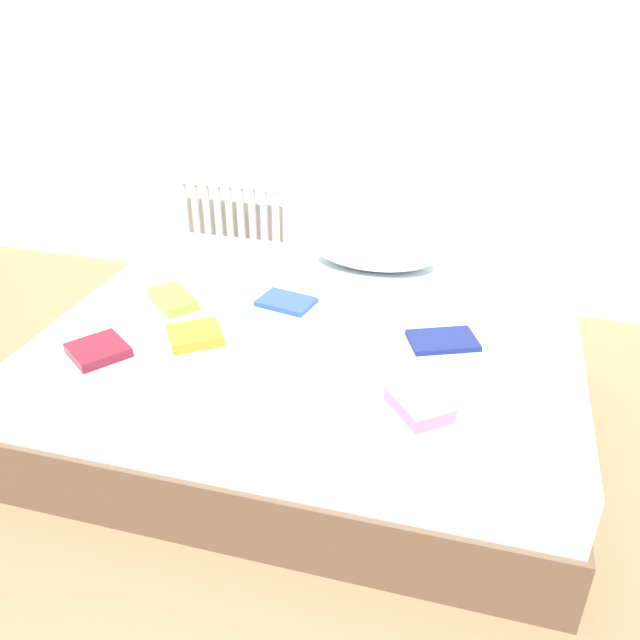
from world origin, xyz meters
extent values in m
plane|color=#93704C|center=(0.00, 0.00, 0.00)|extent=(8.00, 8.00, 0.00)
cube|color=silver|center=(0.00, 1.35, 1.40)|extent=(6.00, 0.10, 2.80)
cube|color=brown|center=(0.00, 0.00, 0.14)|extent=(2.00, 1.50, 0.28)
cube|color=silver|center=(0.00, 0.00, 0.39)|extent=(1.96, 1.46, 0.22)
cylinder|color=white|center=(-1.15, 1.20, 0.38)|extent=(0.04, 0.04, 0.52)
cylinder|color=white|center=(-1.07, 1.20, 0.38)|extent=(0.04, 0.04, 0.52)
cylinder|color=white|center=(-1.00, 1.20, 0.38)|extent=(0.04, 0.04, 0.52)
cylinder|color=white|center=(-0.93, 1.20, 0.38)|extent=(0.04, 0.04, 0.52)
cylinder|color=white|center=(-0.86, 1.20, 0.38)|extent=(0.04, 0.04, 0.52)
cylinder|color=white|center=(-0.79, 1.20, 0.38)|extent=(0.04, 0.04, 0.52)
cylinder|color=white|center=(-0.72, 1.20, 0.38)|extent=(0.04, 0.04, 0.52)
cylinder|color=white|center=(-0.65, 1.20, 0.38)|extent=(0.04, 0.04, 0.52)
cylinder|color=white|center=(-0.58, 1.20, 0.38)|extent=(0.04, 0.04, 0.52)
cube|color=white|center=(-0.86, 1.20, 0.62)|extent=(0.61, 0.04, 0.04)
cube|color=white|center=(-0.86, 1.20, 0.14)|extent=(0.61, 0.04, 0.04)
ellipsoid|color=white|center=(0.12, 0.56, 0.58)|extent=(0.55, 0.29, 0.16)
cube|color=pink|center=(0.46, -0.46, 0.52)|extent=(0.23, 0.24, 0.05)
cube|color=navy|center=(0.49, -0.03, 0.51)|extent=(0.29, 0.24, 0.02)
cube|color=maroon|center=(-0.68, -0.44, 0.52)|extent=(0.26, 0.26, 0.04)
cube|color=#8CC638|center=(-0.60, -0.01, 0.52)|extent=(0.26, 0.25, 0.04)
cube|color=orange|center=(-0.39, -0.25, 0.52)|extent=(0.25, 0.25, 0.04)
cube|color=white|center=(0.12, -0.11, 0.53)|extent=(0.22, 0.20, 0.05)
cube|color=#2847B7|center=(-0.16, 0.11, 0.51)|extent=(0.24, 0.19, 0.02)
camera|label=1|loc=(0.60, -2.12, 1.73)|focal=36.54mm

